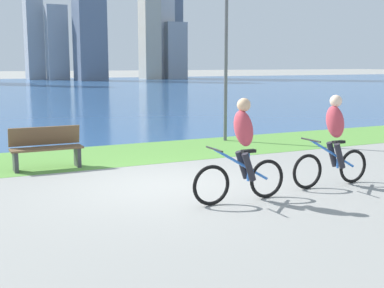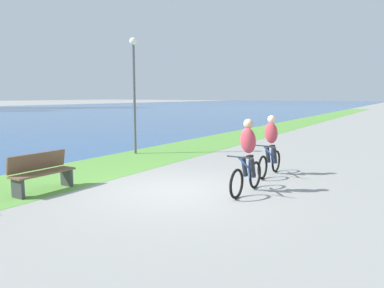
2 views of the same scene
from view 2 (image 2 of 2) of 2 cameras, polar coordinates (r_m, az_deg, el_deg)
ground_plane at (r=8.69m, az=-2.67°, el=-7.23°), size 300.00×300.00×0.00m
grass_strip_bayside at (r=11.03m, az=-18.06°, el=-4.40°), size 120.00×3.02×0.01m
cyclist_lead at (r=8.40m, az=8.62°, el=-1.97°), size 1.71×0.52×1.70m
cyclist_trailing at (r=10.39m, az=12.12°, el=-0.26°), size 1.72×0.52×1.68m
bench_near_path at (r=9.19m, az=-22.33°, el=-4.11°), size 1.50×0.47×0.90m
lamppost_tall at (r=14.12m, az=-9.02°, el=9.84°), size 0.28×0.28×4.35m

